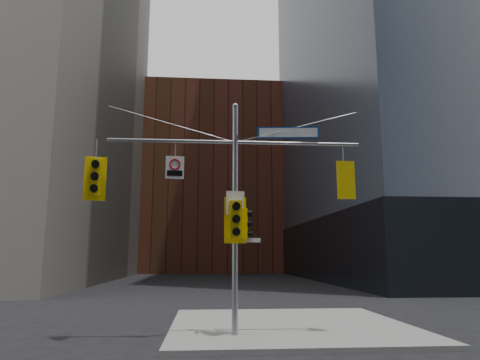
{
  "coord_description": "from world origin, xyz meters",
  "views": [
    {
      "loc": [
        -0.88,
        -11.14,
        2.45
      ],
      "look_at": [
        0.15,
        2.0,
        4.78
      ],
      "focal_mm": 32.0,
      "sensor_mm": 36.0,
      "label": 1
    }
  ],
  "objects": [
    {
      "name": "ground",
      "position": [
        0.0,
        0.0,
        0.0
      ],
      "size": [
        160.0,
        160.0,
        0.0
      ],
      "primitive_type": "plane",
      "color": "black",
      "rests_on": "ground"
    },
    {
      "name": "sidewalk_corner",
      "position": [
        2.0,
        4.0,
        0.07
      ],
      "size": [
        8.0,
        8.0,
        0.15
      ],
      "primitive_type": "cube",
      "color": "gray",
      "rests_on": "ground"
    },
    {
      "name": "brick_midrise",
      "position": [
        0.0,
        58.0,
        14.0
      ],
      "size": [
        26.0,
        20.0,
        28.0
      ],
      "primitive_type": "cube",
      "color": "brown",
      "rests_on": "ground"
    },
    {
      "name": "signal_assembly",
      "position": [
        0.0,
        1.99,
        4.42
      ],
      "size": [
        8.0,
        0.8,
        7.3
      ],
      "color": "gray",
      "rests_on": "ground"
    },
    {
      "name": "traffic_light_west_arm",
      "position": [
        -4.3,
        2.01,
        4.8
      ],
      "size": [
        0.65,
        0.59,
        1.38
      ],
      "rotation": [
        0.0,
        0.0,
        0.22
      ],
      "color": "yellow",
      "rests_on": "ground"
    },
    {
      "name": "traffic_light_east_arm",
      "position": [
        3.5,
        1.99,
        4.8
      ],
      "size": [
        0.58,
        0.46,
        1.22
      ],
      "rotation": [
        0.0,
        0.0,
        3.16
      ],
      "color": "yellow",
      "rests_on": "ground"
    },
    {
      "name": "traffic_light_pole_side",
      "position": [
        0.32,
        1.99,
        3.41
      ],
      "size": [
        0.39,
        0.34,
        0.94
      ],
      "rotation": [
        0.0,
        0.0,
        1.4
      ],
      "color": "yellow",
      "rests_on": "ground"
    },
    {
      "name": "traffic_light_pole_front",
      "position": [
        -0.0,
        1.73,
        3.52
      ],
      "size": [
        0.67,
        0.53,
        1.41
      ],
      "rotation": [
        0.0,
        0.0,
        0.01
      ],
      "color": "yellow",
      "rests_on": "ground"
    },
    {
      "name": "street_sign_blade",
      "position": [
        1.72,
        2.0,
        6.35
      ],
      "size": [
        1.99,
        0.23,
        0.39
      ],
      "rotation": [
        0.0,
        0.0,
        -0.09
      ],
      "color": "navy",
      "rests_on": "ground"
    },
    {
      "name": "regulatory_sign_arm",
      "position": [
        -1.88,
        1.97,
        5.17
      ],
      "size": [
        0.57,
        0.09,
        0.71
      ],
      "rotation": [
        0.0,
        0.0,
        0.08
      ],
      "color": "silver",
      "rests_on": "ground"
    },
    {
      "name": "regulatory_sign_pole",
      "position": [
        0.0,
        1.88,
        4.02
      ],
      "size": [
        0.57,
        0.1,
        0.74
      ],
      "rotation": [
        0.0,
        0.0,
        0.13
      ],
      "color": "silver",
      "rests_on": "ground"
    },
    {
      "name": "street_blade_ew",
      "position": [
        0.45,
        2.0,
        2.91
      ],
      "size": [
        0.67,
        0.07,
        0.13
      ],
      "rotation": [
        0.0,
        0.0,
        0.07
      ],
      "color": "silver",
      "rests_on": "ground"
    },
    {
      "name": "street_blade_ns",
      "position": [
        0.0,
        2.45,
        2.92
      ],
      "size": [
        0.07,
        0.81,
        0.16
      ],
      "rotation": [
        0.0,
        0.0,
        0.05
      ],
      "color": "#145926",
      "rests_on": "ground"
    }
  ]
}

